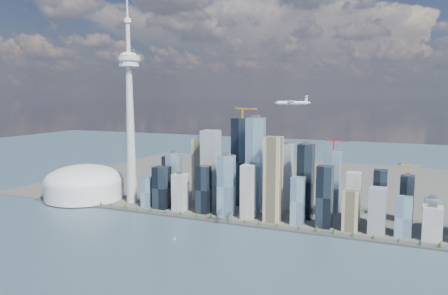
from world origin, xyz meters
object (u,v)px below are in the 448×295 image
at_px(needle_tower, 130,108).
at_px(sailboat_west, 175,238).
at_px(dome_stadium, 84,184).
at_px(airplane, 292,102).

xyz_separation_m(needle_tower, sailboat_west, (234.40, -200.20, -232.72)).
bearing_deg(sailboat_west, needle_tower, 155.94).
height_order(needle_tower, dome_stadium, needle_tower).
relative_size(dome_stadium, airplane, 3.46).
bearing_deg(airplane, sailboat_west, 162.87).
xyz_separation_m(needle_tower, airplane, (447.51, -179.69, 20.99)).
bearing_deg(needle_tower, sailboat_west, -40.50).
bearing_deg(dome_stadium, sailboat_west, -26.93).
xyz_separation_m(dome_stadium, airplane, (587.51, -169.69, 217.39)).
relative_size(airplane, sailboat_west, 5.94).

